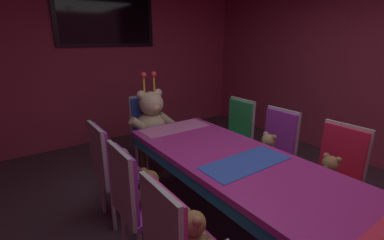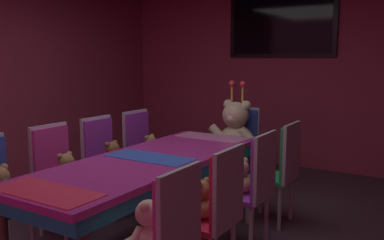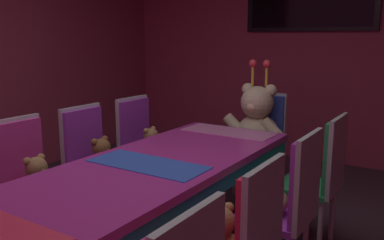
{
  "view_description": "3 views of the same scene",
  "coord_description": "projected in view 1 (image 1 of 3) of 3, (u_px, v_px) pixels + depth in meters",
  "views": [
    {
      "loc": [
        -1.48,
        -1.33,
        1.69
      ],
      "look_at": [
        -0.09,
        0.62,
        0.97
      ],
      "focal_mm": 24.67,
      "sensor_mm": 36.0,
      "label": 1
    },
    {
      "loc": [
        2.13,
        -2.78,
        1.58
      ],
      "look_at": [
        0.21,
        0.34,
        1.04
      ],
      "focal_mm": 39.28,
      "sensor_mm": 36.0,
      "label": 2
    },
    {
      "loc": [
        1.57,
        -1.95,
        1.52
      ],
      "look_at": [
        0.07,
        0.41,
        0.96
      ],
      "focal_mm": 38.9,
      "sensor_mm": 36.0,
      "label": 3
    }
  ],
  "objects": [
    {
      "name": "teddy_left_3",
      "position": [
        123.0,
        162.0,
        2.51
      ],
      "size": [
        0.22,
        0.28,
        0.27
      ],
      "color": "#9E7247",
      "rests_on": "chair_left_3"
    },
    {
      "name": "chair_right_3",
      "position": [
        237.0,
        129.0,
        3.38
      ],
      "size": [
        0.42,
        0.41,
        0.98
      ],
      "rotation": [
        0.0,
        0.0,
        3.14
      ],
      "color": "#268C4C",
      "rests_on": "ground_plane"
    },
    {
      "name": "teddy_left_2",
      "position": [
        150.0,
        190.0,
        2.03
      ],
      "size": [
        0.24,
        0.32,
        0.3
      ],
      "color": "brown",
      "rests_on": "chair_left_2"
    },
    {
      "name": "banquet_table",
      "position": [
        245.0,
        172.0,
        2.16
      ],
      "size": [
        0.9,
        2.55,
        0.75
      ],
      "color": "#B22D8C",
      "rests_on": "ground_plane"
    },
    {
      "name": "wall_back",
      "position": [
        108.0,
        58.0,
        4.44
      ],
      "size": [
        5.2,
        0.12,
        2.8
      ],
      "primitive_type": "cube",
      "color": "#99334C",
      "rests_on": "ground_plane"
    },
    {
      "name": "chair_right_2",
      "position": [
        276.0,
        144.0,
        2.89
      ],
      "size": [
        0.42,
        0.41,
        0.98
      ],
      "rotation": [
        0.0,
        0.0,
        3.14
      ],
      "color": "purple",
      "rests_on": "ground_plane"
    },
    {
      "name": "ground_plane",
      "position": [
        241.0,
        238.0,
        2.35
      ],
      "size": [
        7.9,
        7.9,
        0.0
      ],
      "primitive_type": "plane",
      "color": "#3F2D38"
    },
    {
      "name": "chair_left_3",
      "position": [
        108.0,
        164.0,
        2.43
      ],
      "size": [
        0.42,
        0.41,
        0.98
      ],
      "color": "purple",
      "rests_on": "ground_plane"
    },
    {
      "name": "teddy_left_1",
      "position": [
        194.0,
        235.0,
        1.56
      ],
      "size": [
        0.24,
        0.31,
        0.29
      ],
      "color": "#9E7247",
      "rests_on": "chair_left_1"
    },
    {
      "name": "throne_chair",
      "position": [
        147.0,
        124.0,
        3.59
      ],
      "size": [
        0.41,
        0.42,
        0.98
      ],
      "rotation": [
        0.0,
        0.0,
        -1.57
      ],
      "color": "#2D47B2",
      "rests_on": "ground_plane"
    },
    {
      "name": "teddy_right_2",
      "position": [
        267.0,
        148.0,
        2.82
      ],
      "size": [
        0.24,
        0.31,
        0.29
      ],
      "rotation": [
        0.0,
        0.0,
        3.14
      ],
      "color": "tan",
      "rests_on": "chair_right_2"
    },
    {
      "name": "chair_right_1",
      "position": [
        337.0,
        167.0,
        2.38
      ],
      "size": [
        0.42,
        0.41,
        0.98
      ],
      "rotation": [
        0.0,
        0.0,
        3.14
      ],
      "color": "red",
      "rests_on": "ground_plane"
    },
    {
      "name": "chair_left_2",
      "position": [
        133.0,
        195.0,
        1.95
      ],
      "size": [
        0.42,
        0.41,
        0.98
      ],
      "color": "purple",
      "rests_on": "ground_plane"
    },
    {
      "name": "wall_tv",
      "position": [
        106.0,
        17.0,
        4.18
      ],
      "size": [
        1.58,
        0.06,
        0.92
      ],
      "color": "black"
    },
    {
      "name": "king_teddy_bear",
      "position": [
        152.0,
        117.0,
        3.42
      ],
      "size": [
        0.67,
        0.52,
        0.86
      ],
      "rotation": [
        0.0,
        0.0,
        -1.57
      ],
      "color": "beige",
      "rests_on": "throne_chair"
    },
    {
      "name": "teddy_right_1",
      "position": [
        329.0,
        173.0,
        2.3
      ],
      "size": [
        0.23,
        0.3,
        0.29
      ],
      "rotation": [
        0.0,
        0.0,
        3.14
      ],
      "color": "#9E7247",
      "rests_on": "chair_right_1"
    }
  ]
}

